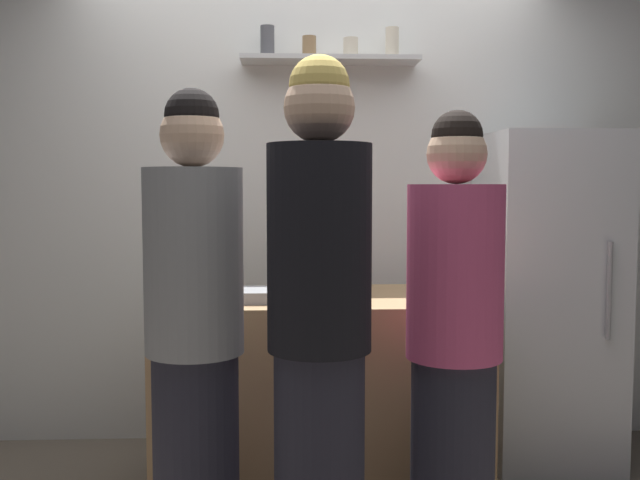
{
  "coord_description": "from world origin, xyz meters",
  "views": [
    {
      "loc": [
        -0.12,
        -2.68,
        1.38
      ],
      "look_at": [
        0.02,
        0.49,
        1.14
      ],
      "focal_mm": 40.33,
      "sensor_mm": 36.0,
      "label": 1
    }
  ],
  "objects_px": {
    "utensil_holder": "(234,279)",
    "wine_bottle_dark_glass": "(436,266)",
    "person_pink_top": "(454,347)",
    "person_grey_hoodie": "(195,340)",
    "person_blonde": "(319,333)",
    "wine_bottle_pale_glass": "(201,267)",
    "wine_bottle_green_glass": "(332,270)",
    "water_bottle_plastic": "(202,266)",
    "wine_bottle_amber_glass": "(338,268)",
    "baking_pan": "(235,295)",
    "refrigerator": "(546,297)"
  },
  "relations": [
    {
      "from": "baking_pan",
      "to": "water_bottle_plastic",
      "type": "xyz_separation_m",
      "value": [
        -0.19,
        0.43,
        0.08
      ]
    },
    {
      "from": "utensil_holder",
      "to": "wine_bottle_green_glass",
      "type": "height_order",
      "value": "wine_bottle_green_glass"
    },
    {
      "from": "refrigerator",
      "to": "person_grey_hoodie",
      "type": "xyz_separation_m",
      "value": [
        -1.62,
        -1.07,
        0.03
      ]
    },
    {
      "from": "baking_pan",
      "to": "wine_bottle_green_glass",
      "type": "bearing_deg",
      "value": 4.54
    },
    {
      "from": "wine_bottle_green_glass",
      "to": "person_blonde",
      "type": "height_order",
      "value": "person_blonde"
    },
    {
      "from": "wine_bottle_pale_glass",
      "to": "person_pink_top",
      "type": "xyz_separation_m",
      "value": [
        0.99,
        -0.81,
        -0.2
      ]
    },
    {
      "from": "person_grey_hoodie",
      "to": "person_blonde",
      "type": "bearing_deg",
      "value": 158.13
    },
    {
      "from": "person_grey_hoodie",
      "to": "water_bottle_plastic",
      "type": "bearing_deg",
      "value": -86.46
    },
    {
      "from": "refrigerator",
      "to": "baking_pan",
      "type": "distance_m",
      "value": 1.61
    },
    {
      "from": "wine_bottle_pale_glass",
      "to": "person_blonde",
      "type": "bearing_deg",
      "value": -62.87
    },
    {
      "from": "wine_bottle_amber_glass",
      "to": "refrigerator",
      "type": "bearing_deg",
      "value": 17.76
    },
    {
      "from": "utensil_holder",
      "to": "water_bottle_plastic",
      "type": "relative_size",
      "value": 0.94
    },
    {
      "from": "person_pink_top",
      "to": "person_blonde",
      "type": "relative_size",
      "value": 0.91
    },
    {
      "from": "wine_bottle_pale_glass",
      "to": "person_pink_top",
      "type": "height_order",
      "value": "person_pink_top"
    },
    {
      "from": "refrigerator",
      "to": "person_pink_top",
      "type": "relative_size",
      "value": 1.0
    },
    {
      "from": "utensil_holder",
      "to": "wine_bottle_dark_glass",
      "type": "height_order",
      "value": "wine_bottle_dark_glass"
    },
    {
      "from": "person_pink_top",
      "to": "person_blonde",
      "type": "bearing_deg",
      "value": 51.26
    },
    {
      "from": "baking_pan",
      "to": "water_bottle_plastic",
      "type": "height_order",
      "value": "water_bottle_plastic"
    },
    {
      "from": "wine_bottle_green_glass",
      "to": "water_bottle_plastic",
      "type": "height_order",
      "value": "wine_bottle_green_glass"
    },
    {
      "from": "baking_pan",
      "to": "wine_bottle_dark_glass",
      "type": "bearing_deg",
      "value": 16.53
    },
    {
      "from": "wine_bottle_amber_glass",
      "to": "person_grey_hoodie",
      "type": "relative_size",
      "value": 0.18
    },
    {
      "from": "wine_bottle_amber_glass",
      "to": "person_pink_top",
      "type": "bearing_deg",
      "value": -62.9
    },
    {
      "from": "wine_bottle_amber_glass",
      "to": "wine_bottle_dark_glass",
      "type": "height_order",
      "value": "wine_bottle_amber_glass"
    },
    {
      "from": "utensil_holder",
      "to": "water_bottle_plastic",
      "type": "distance_m",
      "value": 0.25
    },
    {
      "from": "wine_bottle_green_glass",
      "to": "person_blonde",
      "type": "bearing_deg",
      "value": -96.7
    },
    {
      "from": "water_bottle_plastic",
      "to": "person_blonde",
      "type": "distance_m",
      "value": 1.28
    },
    {
      "from": "person_blonde",
      "to": "utensil_holder",
      "type": "bearing_deg",
      "value": -36.83
    },
    {
      "from": "baking_pan",
      "to": "wine_bottle_amber_glass",
      "type": "distance_m",
      "value": 0.48
    },
    {
      "from": "water_bottle_plastic",
      "to": "utensil_holder",
      "type": "bearing_deg",
      "value": -47.26
    },
    {
      "from": "refrigerator",
      "to": "baking_pan",
      "type": "height_order",
      "value": "refrigerator"
    },
    {
      "from": "utensil_holder",
      "to": "wine_bottle_dark_glass",
      "type": "distance_m",
      "value": 0.95
    },
    {
      "from": "baking_pan",
      "to": "wine_bottle_dark_glass",
      "type": "relative_size",
      "value": 1.13
    },
    {
      "from": "utensil_holder",
      "to": "person_blonde",
      "type": "bearing_deg",
      "value": -70.29
    },
    {
      "from": "water_bottle_plastic",
      "to": "person_grey_hoodie",
      "type": "height_order",
      "value": "person_grey_hoodie"
    },
    {
      "from": "refrigerator",
      "to": "person_blonde",
      "type": "bearing_deg",
      "value": -134.44
    },
    {
      "from": "wine_bottle_pale_glass",
      "to": "person_blonde",
      "type": "distance_m",
      "value": 1.11
    },
    {
      "from": "water_bottle_plastic",
      "to": "wine_bottle_amber_glass",
      "type": "bearing_deg",
      "value": -23.88
    },
    {
      "from": "wine_bottle_amber_glass",
      "to": "person_pink_top",
      "type": "relative_size",
      "value": 0.19
    },
    {
      "from": "wine_bottle_dark_glass",
      "to": "person_blonde",
      "type": "distance_m",
      "value": 1.17
    },
    {
      "from": "wine_bottle_green_glass",
      "to": "wine_bottle_pale_glass",
      "type": "bearing_deg",
      "value": 160.19
    },
    {
      "from": "refrigerator",
      "to": "water_bottle_plastic",
      "type": "relative_size",
      "value": 6.93
    },
    {
      "from": "person_pink_top",
      "to": "person_grey_hoodie",
      "type": "xyz_separation_m",
      "value": [
        -0.91,
        -0.02,
        0.04
      ]
    },
    {
      "from": "wine_bottle_amber_glass",
      "to": "wine_bottle_green_glass",
      "type": "relative_size",
      "value": 0.96
    },
    {
      "from": "person_pink_top",
      "to": "baking_pan",
      "type": "bearing_deg",
      "value": -2.89
    },
    {
      "from": "wine_bottle_green_glass",
      "to": "water_bottle_plastic",
      "type": "distance_m",
      "value": 0.72
    },
    {
      "from": "refrigerator",
      "to": "wine_bottle_green_glass",
      "type": "height_order",
      "value": "refrigerator"
    },
    {
      "from": "utensil_holder",
      "to": "wine_bottle_pale_glass",
      "type": "distance_m",
      "value": 0.16
    },
    {
      "from": "wine_bottle_pale_glass",
      "to": "water_bottle_plastic",
      "type": "relative_size",
      "value": 1.34
    },
    {
      "from": "refrigerator",
      "to": "person_blonde",
      "type": "relative_size",
      "value": 0.91
    },
    {
      "from": "refrigerator",
      "to": "baking_pan",
      "type": "bearing_deg",
      "value": -162.27
    }
  ]
}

